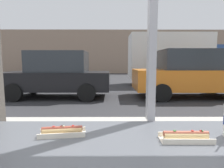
# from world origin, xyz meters

# --- Properties ---
(ground_plane) EXTENTS (60.00, 60.00, 0.00)m
(ground_plane) POSITION_xyz_m (0.00, 8.00, 0.00)
(ground_plane) COLOR #2D2D30
(sidewalk_strip) EXTENTS (16.00, 2.80, 0.14)m
(sidewalk_strip) POSITION_xyz_m (0.00, 1.60, 0.07)
(sidewalk_strip) COLOR #B2ADA3
(sidewalk_strip) RESTS_ON ground
(building_facade_far) EXTENTS (28.00, 1.20, 5.33)m
(building_facade_far) POSITION_xyz_m (0.00, 22.91, 2.66)
(building_facade_far) COLOR gray
(building_facade_far) RESTS_ON ground
(hotdog_tray_near) EXTENTS (0.26, 0.10, 0.05)m
(hotdog_tray_near) POSITION_xyz_m (0.10, -0.28, 1.01)
(hotdog_tray_near) COLOR beige
(hotdog_tray_near) RESTS_ON window_counter
(hotdog_tray_far) EXTENTS (0.25, 0.12, 0.05)m
(hotdog_tray_far) POSITION_xyz_m (-0.53, -0.21, 1.01)
(hotdog_tray_far) COLOR beige
(hotdog_tray_far) RESTS_ON window_counter
(parked_car_black) EXTENTS (4.15, 1.90, 1.80)m
(parked_car_black) POSITION_xyz_m (-2.37, 6.21, 0.90)
(parked_car_black) COLOR black
(parked_car_black) RESTS_ON ground
(parked_car_orange) EXTENTS (4.45, 2.05, 1.86)m
(parked_car_orange) POSITION_xyz_m (2.87, 6.21, 0.93)
(parked_car_orange) COLOR orange
(parked_car_orange) RESTS_ON ground
(box_truck) EXTENTS (6.37, 2.44, 3.02)m
(box_truck) POSITION_xyz_m (3.88, 10.27, 1.63)
(box_truck) COLOR silver
(box_truck) RESTS_ON ground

